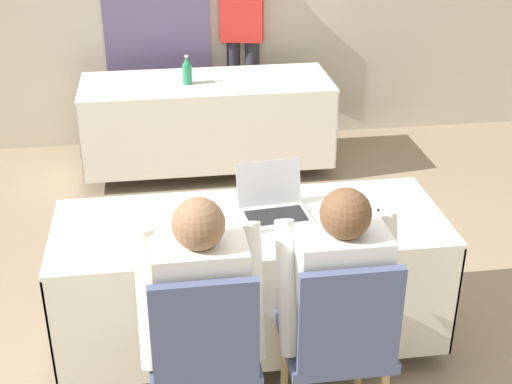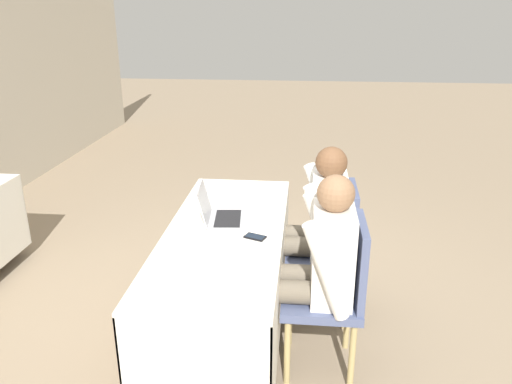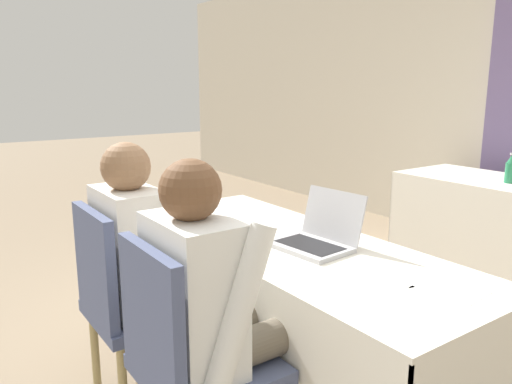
% 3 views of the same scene
% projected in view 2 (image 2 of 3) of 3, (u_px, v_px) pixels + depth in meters
% --- Properties ---
extents(ground_plane, '(24.00, 24.00, 0.00)m').
position_uv_depth(ground_plane, '(227.00, 330.00, 3.28)').
color(ground_plane, gray).
extents(conference_table_near, '(1.86, 0.71, 0.72)m').
position_uv_depth(conference_table_near, '(225.00, 256.00, 3.09)').
color(conference_table_near, white).
rests_on(conference_table_near, ground_plane).
extents(laptop, '(0.34, 0.31, 0.23)m').
position_uv_depth(laptop, '(220.00, 215.00, 3.12)').
color(laptop, '#B7B7BC').
rests_on(laptop, conference_table_near).
extents(cell_phone, '(0.11, 0.14, 0.01)m').
position_uv_depth(cell_phone, '(255.00, 237.00, 2.91)').
color(cell_phone, black).
rests_on(cell_phone, conference_table_near).
extents(paper_beside_laptop, '(0.24, 0.32, 0.00)m').
position_uv_depth(paper_beside_laptop, '(218.00, 189.00, 3.71)').
color(paper_beside_laptop, white).
rests_on(paper_beside_laptop, conference_table_near).
extents(paper_centre_table, '(0.28, 0.34, 0.00)m').
position_uv_depth(paper_centre_table, '(170.00, 288.00, 2.39)').
color(paper_centre_table, white).
rests_on(paper_centre_table, conference_table_near).
extents(paper_left_edge, '(0.28, 0.34, 0.00)m').
position_uv_depth(paper_left_edge, '(248.00, 200.00, 3.48)').
color(paper_left_edge, white).
rests_on(paper_left_edge, conference_table_near).
extents(chair_near_left, '(0.44, 0.44, 0.92)m').
position_uv_depth(chair_near_left, '(335.00, 289.00, 2.78)').
color(chair_near_left, tan).
rests_on(chair_near_left, ground_plane).
extents(chair_near_right, '(0.44, 0.44, 0.92)m').
position_uv_depth(chair_near_right, '(331.00, 245.00, 3.29)').
color(chair_near_right, tan).
rests_on(chair_near_right, ground_plane).
extents(person_checkered_shirt, '(0.50, 0.52, 1.18)m').
position_uv_depth(person_checkered_shirt, '(317.00, 263.00, 2.73)').
color(person_checkered_shirt, '#665B4C').
rests_on(person_checkered_shirt, ground_plane).
extents(person_white_shirt, '(0.50, 0.52, 1.18)m').
position_uv_depth(person_white_shirt, '(316.00, 222.00, 3.25)').
color(person_white_shirt, '#665B4C').
rests_on(person_white_shirt, ground_plane).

